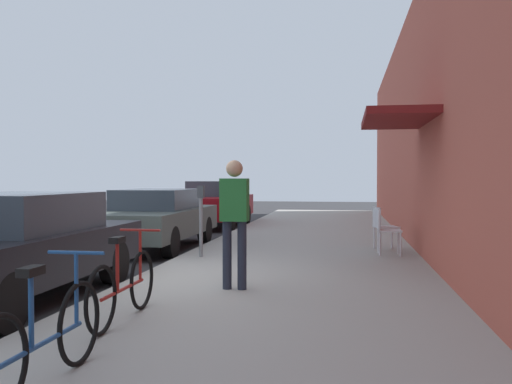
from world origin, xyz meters
The scene contains 12 objects.
ground_plane centered at (0.00, 0.00, 0.00)m, with size 60.00×60.00×0.00m, color #2D2D30.
sidewalk_slab centered at (2.25, 2.00, 0.06)m, with size 4.50×32.00×0.12m, color #9E9B93.
building_facade centered at (4.65, 2.00, 2.70)m, with size 1.40×32.00×5.40m.
parked_car_0 centered at (-1.10, -1.18, 0.72)m, with size 1.80×4.40×1.39m.
parked_car_1 centered at (-1.10, 4.23, 0.70)m, with size 1.80×4.40×1.33m.
parked_car_2 centered at (-1.10, 10.00, 0.76)m, with size 1.80×4.40×1.49m.
parking_meter centered at (0.45, 2.32, 0.89)m, with size 0.12×0.10×1.32m.
bicycle_0 centered at (1.05, -4.17, 0.48)m, with size 0.46×1.71×0.90m.
bicycle_1 centered at (0.86, -2.31, 0.48)m, with size 0.46×1.71×0.90m.
cafe_chair_0 centered at (3.85, 3.16, 0.62)m, with size 0.45×0.45×0.87m.
cafe_chair_1 centered at (3.85, 3.93, 0.62)m, with size 0.54×0.54×0.87m.
pedestrian_standing centered at (1.66, -0.53, 1.12)m, with size 0.36×0.22×1.70m.
Camera 1 is at (3.10, -7.69, 1.58)m, focal length 39.09 mm.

